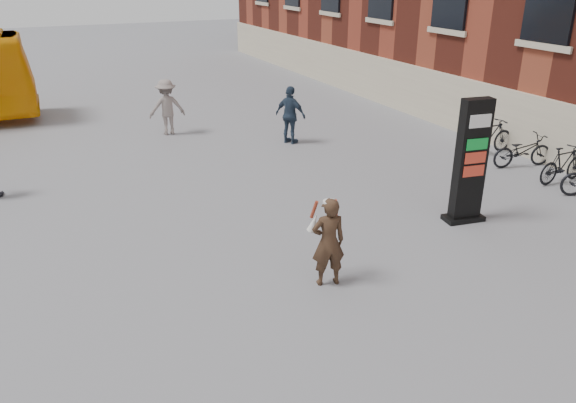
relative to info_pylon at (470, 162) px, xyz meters
name	(u,v)px	position (x,y,z in m)	size (l,w,h in m)	color
ground	(295,296)	(-4.71, -1.21, -1.36)	(100.00, 100.00, 0.00)	#9E9EA3
info_pylon	(470,162)	(0.00, 0.00, 0.00)	(0.92, 0.56, 2.72)	black
woman	(328,241)	(-4.00, -1.06, -0.52)	(0.70, 0.65, 1.63)	#372116
pedestrian_b	(167,107)	(-4.21, 9.53, -0.45)	(1.17, 0.67, 1.81)	gray
pedestrian_c	(291,115)	(-0.98, 6.87, -0.46)	(1.05, 0.44, 1.80)	#29394E
bike_5	(563,164)	(3.89, 0.78, -0.87)	(0.46, 1.61, 0.97)	black
bike_6	(522,151)	(3.89, 2.13, -0.90)	(0.61, 1.75, 0.92)	black
bike_7	(490,137)	(3.89, 3.39, -0.84)	(0.49, 1.74, 1.04)	black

